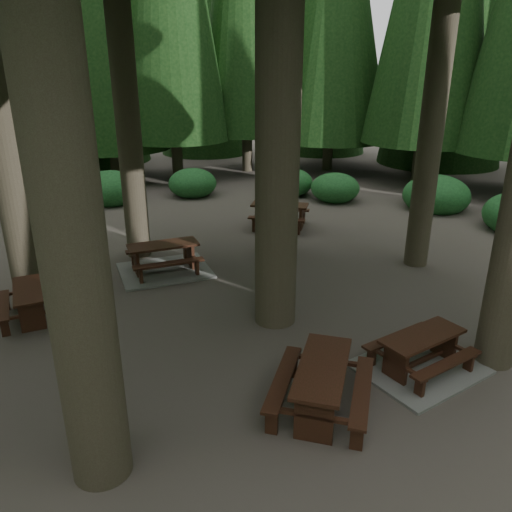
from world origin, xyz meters
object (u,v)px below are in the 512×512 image
object	(u,v)px
picnic_table_d	(280,212)
picnic_table_b	(30,298)
picnic_table_a	(420,358)
picnic_table_e	(322,380)
picnic_table_c	(164,262)

from	to	relation	value
picnic_table_d	picnic_table_b	bearing A→B (deg)	-119.01
picnic_table_a	picnic_table_e	xyz separation A→B (m)	(-2.11, -0.45, 0.30)
picnic_table_a	picnic_table_b	bearing A→B (deg)	132.39
picnic_table_a	picnic_table_c	distance (m)	6.86
picnic_table_c	picnic_table_d	world-z (taller)	picnic_table_d
picnic_table_b	picnic_table_d	world-z (taller)	picnic_table_d
picnic_table_b	picnic_table_e	xyz separation A→B (m)	(4.51, -4.66, 0.08)
picnic_table_a	picnic_table_d	xyz separation A→B (m)	(0.57, 8.46, 0.30)
picnic_table_a	picnic_table_c	world-z (taller)	picnic_table_c
picnic_table_c	picnic_table_b	bearing A→B (deg)	-155.24
picnic_table_a	picnic_table_b	distance (m)	7.85
picnic_table_c	picnic_table_e	size ratio (longest dim) A/B	1.01
picnic_table_e	picnic_table_a	bearing A→B (deg)	-44.52
picnic_table_b	picnic_table_e	distance (m)	6.49
picnic_table_a	picnic_table_d	size ratio (longest dim) A/B	1.04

